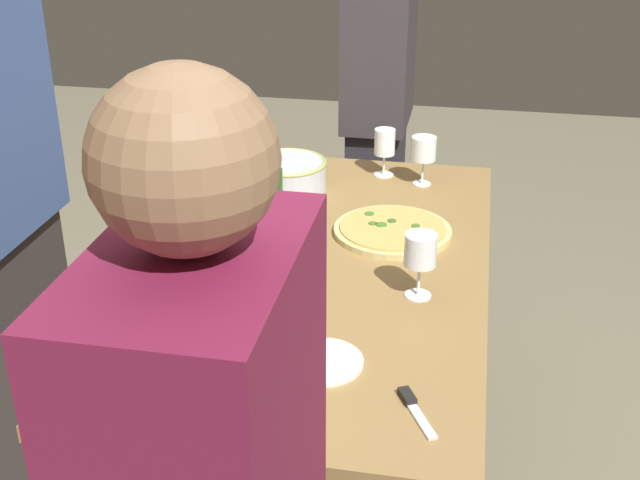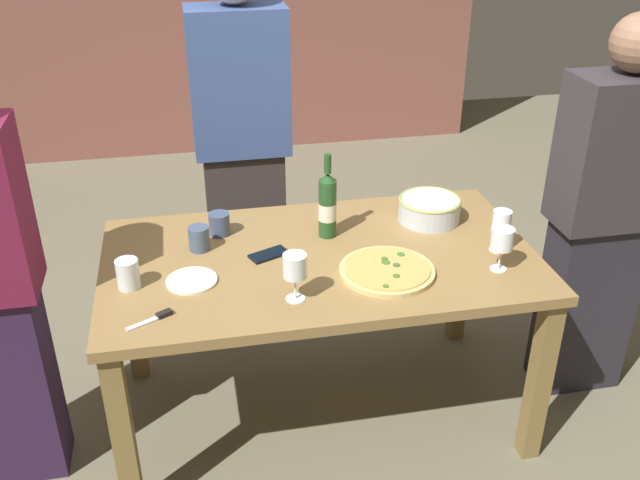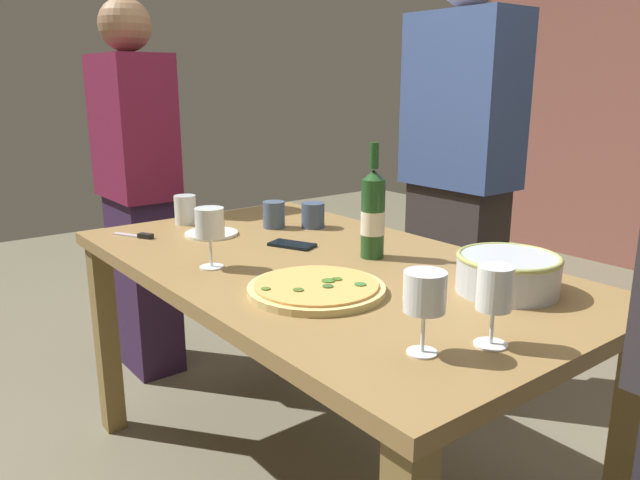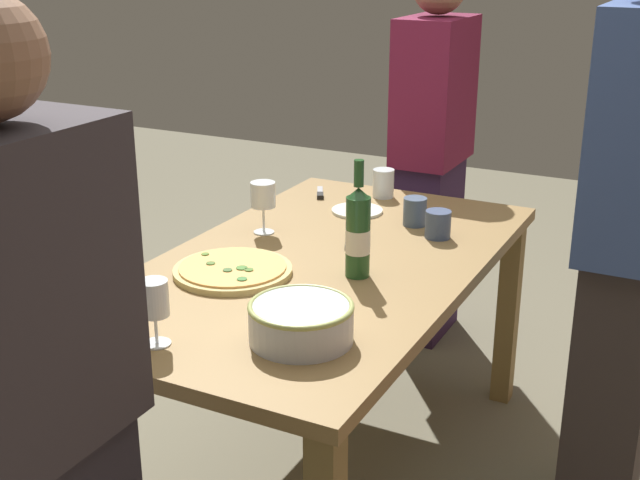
# 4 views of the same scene
# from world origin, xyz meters

# --- Properties ---
(ground_plane) EXTENTS (8.00, 8.00, 0.00)m
(ground_plane) POSITION_xyz_m (0.00, 0.00, 0.00)
(ground_plane) COLOR #6D6751
(dining_table) EXTENTS (1.60, 0.90, 0.75)m
(dining_table) POSITION_xyz_m (0.00, 0.00, 0.66)
(dining_table) COLOR olive
(dining_table) RESTS_ON ground
(pizza) EXTENTS (0.34, 0.34, 0.03)m
(pizza) POSITION_xyz_m (0.21, -0.17, 0.76)
(pizza) COLOR #D2BC74
(pizza) RESTS_ON dining_table
(serving_bowl) EXTENTS (0.25, 0.25, 0.10)m
(serving_bowl) POSITION_xyz_m (0.49, 0.20, 0.80)
(serving_bowl) COLOR silver
(serving_bowl) RESTS_ON dining_table
(wine_bottle) EXTENTS (0.07, 0.07, 0.34)m
(wine_bottle) POSITION_xyz_m (0.06, 0.15, 0.88)
(wine_bottle) COLOR #204A21
(wine_bottle) RESTS_ON dining_table
(wine_glass_near_pizza) EXTENTS (0.08, 0.08, 0.17)m
(wine_glass_near_pizza) POSITION_xyz_m (-0.14, -0.28, 0.87)
(wine_glass_near_pizza) COLOR white
(wine_glass_near_pizza) RESTS_ON dining_table
(wine_glass_by_bottle) EXTENTS (0.07, 0.07, 0.16)m
(wine_glass_by_bottle) POSITION_xyz_m (0.66, -0.09, 0.86)
(wine_glass_by_bottle) COLOR white
(wine_glass_by_bottle) RESTS_ON dining_table
(wine_glass_far_left) EXTENTS (0.08, 0.08, 0.16)m
(wine_glass_far_left) POSITION_xyz_m (0.61, -0.23, 0.87)
(wine_glass_far_left) COLOR white
(wine_glass_far_left) RESTS_ON dining_table
(cup_amber) EXTENTS (0.08, 0.08, 0.09)m
(cup_amber) POSITION_xyz_m (-0.35, 0.24, 0.79)
(cup_amber) COLOR #3D4D6C
(cup_amber) RESTS_ON dining_table
(cup_ceramic) EXTENTS (0.08, 0.08, 0.09)m
(cup_ceramic) POSITION_xyz_m (-0.44, 0.13, 0.80)
(cup_ceramic) COLOR #43556D
(cup_ceramic) RESTS_ON dining_table
(cup_spare) EXTENTS (0.08, 0.08, 0.10)m
(cup_spare) POSITION_xyz_m (-0.69, -0.09, 0.80)
(cup_spare) COLOR white
(cup_spare) RESTS_ON dining_table
(side_plate) EXTENTS (0.18, 0.18, 0.01)m
(side_plate) POSITION_xyz_m (-0.48, -0.10, 0.76)
(side_plate) COLOR white
(side_plate) RESTS_ON dining_table
(cell_phone) EXTENTS (0.16, 0.12, 0.01)m
(cell_phone) POSITION_xyz_m (-0.19, 0.03, 0.76)
(cell_phone) COLOR black
(cell_phone) RESTS_ON dining_table
(pizza_knife) EXTENTS (0.15, 0.09, 0.02)m
(pizza_knife) POSITION_xyz_m (-0.60, -0.31, 0.76)
(pizza_knife) COLOR silver
(pizza_knife) RESTS_ON dining_table
(person_host) EXTENTS (0.41, 0.24, 1.59)m
(person_host) POSITION_xyz_m (1.14, -0.01, 0.80)
(person_host) COLOR #26232B
(person_host) RESTS_ON ground
(person_guest_left) EXTENTS (0.43, 0.24, 1.75)m
(person_guest_left) POSITION_xyz_m (-0.20, 0.84, 0.89)
(person_guest_left) COLOR #322B2A
(person_guest_left) RESTS_ON ground
(person_guest_right) EXTENTS (0.39, 0.24, 1.58)m
(person_guest_right) POSITION_xyz_m (-1.17, -0.08, 0.80)
(person_guest_right) COLOR #301C3D
(person_guest_right) RESTS_ON ground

